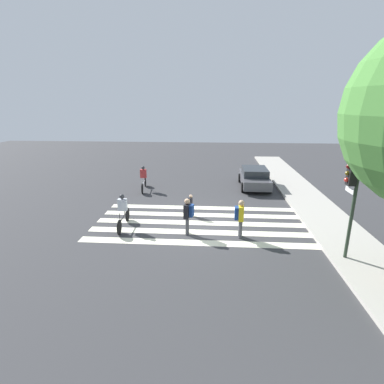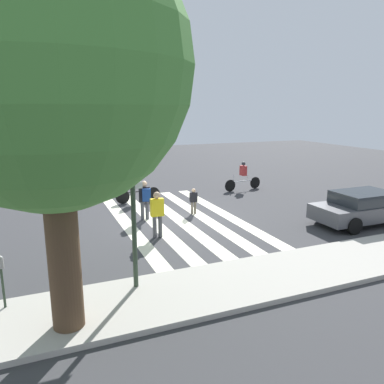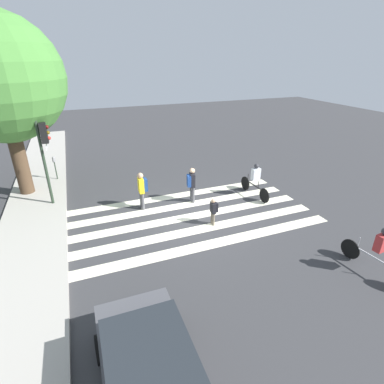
% 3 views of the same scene
% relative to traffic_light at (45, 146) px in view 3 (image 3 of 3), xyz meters
% --- Properties ---
extents(ground_plane, '(60.00, 60.00, 0.00)m').
position_rel_traffic_light_xyz_m(ground_plane, '(-3.21, -5.41, -2.76)').
color(ground_plane, '#38383A').
extents(sidewalk_curb, '(36.00, 2.50, 0.14)m').
position_rel_traffic_light_xyz_m(sidewalk_curb, '(-3.21, 0.84, -2.69)').
color(sidewalk_curb, '#ADA89E').
rests_on(sidewalk_curb, ground_plane).
extents(crosswalk_stripes, '(4.85, 10.00, 0.01)m').
position_rel_traffic_light_xyz_m(crosswalk_stripes, '(-3.21, -5.41, -2.75)').
color(crosswalk_stripes, '#F2EDCC').
rests_on(crosswalk_stripes, ground_plane).
extents(traffic_light, '(0.60, 0.50, 3.93)m').
position_rel_traffic_light_xyz_m(traffic_light, '(0.00, 0.00, 0.00)').
color(traffic_light, '#283828').
rests_on(traffic_light, ground_plane).
extents(parking_meter, '(0.15, 0.15, 1.39)m').
position_rel_traffic_light_xyz_m(parking_meter, '(3.02, -0.00, -1.72)').
color(parking_meter, '#283828').
rests_on(parking_meter, ground_plane).
extents(pedestrian_adult_tall_backpack, '(0.48, 0.40, 1.69)m').
position_rel_traffic_light_xyz_m(pedestrian_adult_tall_backpack, '(-1.73, -3.61, -1.77)').
color(pedestrian_adult_tall_backpack, '#4C4C51').
rests_on(pedestrian_adult_tall_backpack, ground_plane).
extents(pedestrian_child_with_backpack, '(0.33, 0.27, 1.15)m').
position_rel_traffic_light_xyz_m(pedestrian_child_with_backpack, '(-4.12, -5.91, -2.08)').
color(pedestrian_child_with_backpack, '#6B6051').
rests_on(pedestrian_child_with_backpack, ground_plane).
extents(pedestrian_adult_blue_shirt, '(0.49, 0.44, 1.65)m').
position_rel_traffic_light_xyz_m(pedestrian_adult_blue_shirt, '(-1.92, -5.84, -1.79)').
color(pedestrian_adult_blue_shirt, '#4C4C51').
rests_on(pedestrian_adult_blue_shirt, ground_plane).
extents(cyclist_mid_street, '(2.41, 0.42, 1.62)m').
position_rel_traffic_light_xyz_m(cyclist_mid_street, '(-8.62, -9.34, -1.89)').
color(cyclist_mid_street, black).
rests_on(cyclist_mid_street, ground_plane).
extents(cyclist_far_lane, '(2.26, 0.41, 1.63)m').
position_rel_traffic_light_xyz_m(cyclist_far_lane, '(-2.41, -8.89, -1.89)').
color(cyclist_far_lane, black).
rests_on(cyclist_far_lane, ground_plane).
extents(car_parked_dark_suv, '(4.13, 1.95, 1.33)m').
position_rel_traffic_light_xyz_m(car_parked_dark_suv, '(-9.83, -1.94, -2.06)').
color(car_parked_dark_suv, '#4C4C51').
rests_on(car_parked_dark_suv, ground_plane).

